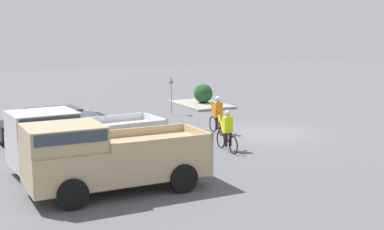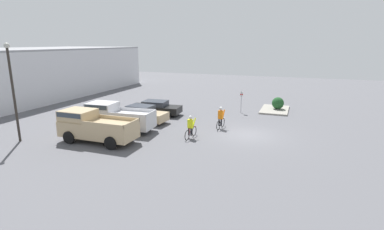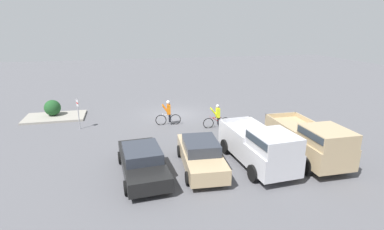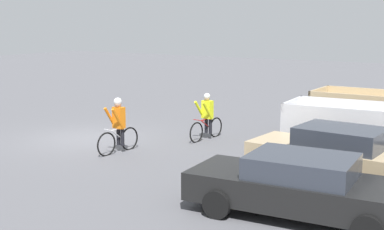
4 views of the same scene
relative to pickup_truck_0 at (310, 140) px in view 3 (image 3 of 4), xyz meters
name	(u,v)px [view 3 (image 3 of 4)]	position (x,y,z in m)	size (l,w,h in m)	color
ground_plane	(176,115)	(5.18, -9.60, -1.12)	(80.00, 80.00, 0.00)	#56565B
pickup_truck_0	(310,140)	(0.00, 0.00, 0.00)	(2.22, 5.33, 2.14)	tan
pickup_truck_1	(260,146)	(2.77, 0.06, -0.02)	(2.41, 5.25, 2.13)	silver
sedan_0	(201,154)	(5.60, -0.46, -0.40)	(2.13, 4.73, 1.45)	tan
sedan_1	(142,161)	(8.40, -0.42, -0.44)	(2.27, 4.90, 1.34)	black
cyclist_0	(168,113)	(6.11, -7.32, -0.25)	(1.76, 0.49, 1.77)	black
cyclist_1	(217,116)	(3.01, -5.95, -0.32)	(1.87, 0.50, 1.66)	black
fire_lane_sign	(78,111)	(12.04, -7.79, 0.16)	(0.16, 0.28, 2.12)	#9E9EA3
curb_island	(55,117)	(14.15, -10.79, -1.05)	(4.26, 2.61, 0.15)	gray
shrub	(52,108)	(14.31, -11.04, -0.39)	(1.18, 1.18, 1.18)	#1E4C23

